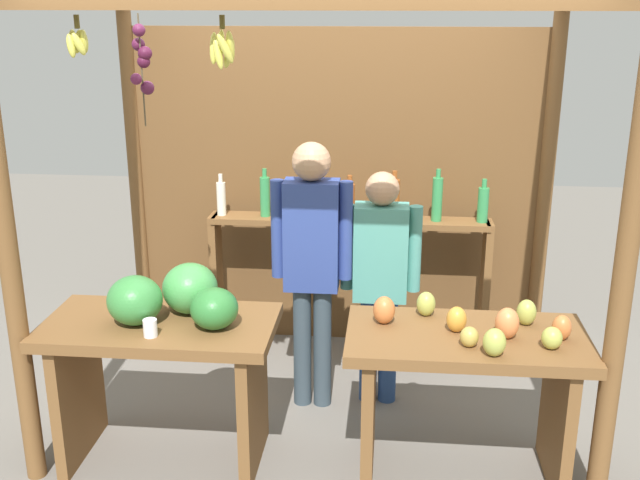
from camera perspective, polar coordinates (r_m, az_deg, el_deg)
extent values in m
plane|color=slate|center=(4.90, 0.22, -11.95)|extent=(12.00, 12.00, 0.00)
cylinder|color=brown|center=(3.96, -22.45, -0.95)|extent=(0.10, 0.10, 2.50)
cylinder|color=brown|center=(3.66, 21.95, -2.38)|extent=(0.10, 0.10, 2.50)
cylinder|color=brown|center=(5.61, -13.76, 5.15)|extent=(0.10, 0.10, 2.50)
cylinder|color=brown|center=(5.40, 16.70, 4.43)|extent=(0.10, 0.10, 2.50)
cube|color=brown|center=(5.36, 1.19, 3.71)|extent=(2.89, 0.04, 2.25)
cylinder|color=brown|center=(3.63, -17.87, 15.40)|extent=(0.02, 0.02, 0.06)
ellipsoid|color=#D1CC4C|center=(3.63, -17.38, 14.10)|extent=(0.04, 0.06, 0.11)
ellipsoid|color=#D1CC4C|center=(3.65, -17.46, 14.08)|extent=(0.06, 0.04, 0.11)
ellipsoid|color=#D1CC4C|center=(3.66, -17.76, 14.06)|extent=(0.06, 0.05, 0.11)
ellipsoid|color=#D1CC4C|center=(3.64, -18.18, 14.05)|extent=(0.04, 0.07, 0.11)
ellipsoid|color=#D1CC4C|center=(3.62, -18.25, 13.74)|extent=(0.05, 0.05, 0.11)
ellipsoid|color=#D1CC4C|center=(3.60, -17.73, 13.89)|extent=(0.08, 0.05, 0.12)
cylinder|color=brown|center=(3.45, -7.39, 15.99)|extent=(0.02, 0.02, 0.06)
ellipsoid|color=#D1CC4C|center=(3.44, -6.78, 14.31)|extent=(0.04, 0.07, 0.15)
ellipsoid|color=#D1CC4C|center=(3.48, -6.86, 13.76)|extent=(0.08, 0.07, 0.15)
ellipsoid|color=#D1CC4C|center=(3.48, -7.55, 14.32)|extent=(0.06, 0.05, 0.15)
ellipsoid|color=#D1CC4C|center=(3.47, -8.01, 14.12)|extent=(0.04, 0.06, 0.14)
ellipsoid|color=#D1CC4C|center=(3.43, -7.68, 13.76)|extent=(0.06, 0.06, 0.15)
ellipsoid|color=#D1CC4C|center=(3.41, -7.17, 14.11)|extent=(0.09, 0.06, 0.15)
cylinder|color=#4C422D|center=(3.95, -13.29, 12.32)|extent=(0.01, 0.01, 0.55)
sphere|color=#511938|center=(3.92, -13.50, 15.13)|extent=(0.06, 0.06, 0.06)
sphere|color=#511938|center=(3.97, -13.54, 14.15)|extent=(0.07, 0.07, 0.07)
sphere|color=#47142D|center=(3.94, -13.06, 13.54)|extent=(0.07, 0.07, 0.07)
sphere|color=#47142D|center=(3.95, -13.15, 12.97)|extent=(0.06, 0.06, 0.06)
sphere|color=#601E42|center=(3.94, -13.69, 11.71)|extent=(0.06, 0.06, 0.06)
sphere|color=#511938|center=(3.96, -12.88, 11.12)|extent=(0.07, 0.07, 0.07)
cube|color=brown|center=(4.07, -11.99, -6.41)|extent=(1.21, 0.64, 0.06)
cube|color=brown|center=(4.42, -17.78, -10.82)|extent=(0.06, 0.58, 0.76)
cube|color=brown|center=(4.14, -5.06, -11.95)|extent=(0.06, 0.58, 0.76)
ellipsoid|color=#2D7533|center=(3.90, -7.98, -5.14)|extent=(0.34, 0.34, 0.21)
ellipsoid|color=#429347|center=(4.10, -9.76, -3.61)|extent=(0.41, 0.41, 0.27)
ellipsoid|color=#38843D|center=(4.02, -13.79, -4.44)|extent=(0.35, 0.35, 0.26)
cylinder|color=white|center=(3.88, -12.68, -6.49)|extent=(0.07, 0.07, 0.09)
cube|color=brown|center=(3.92, 11.00, -7.37)|extent=(1.21, 0.64, 0.06)
cube|color=brown|center=(4.09, 3.70, -12.39)|extent=(0.06, 0.58, 0.76)
cube|color=brown|center=(4.18, 17.46, -12.51)|extent=(0.06, 0.58, 0.76)
ellipsoid|color=#E07F47|center=(3.87, 13.92, -6.10)|extent=(0.16, 0.16, 0.16)
ellipsoid|color=#CC7038|center=(3.94, 4.85, -5.28)|extent=(0.15, 0.15, 0.15)
ellipsoid|color=#B79E47|center=(3.75, 11.19, -7.17)|extent=(0.11, 0.11, 0.10)
ellipsoid|color=#CC7038|center=(3.93, 17.76, -6.30)|extent=(0.11, 0.11, 0.13)
ellipsoid|color=gold|center=(3.90, 10.26, -5.90)|extent=(0.14, 0.14, 0.13)
ellipsoid|color=#A8B24C|center=(4.06, 8.00, -4.79)|extent=(0.13, 0.13, 0.13)
ellipsoid|color=#A8B24C|center=(4.05, 15.30, -5.28)|extent=(0.11, 0.11, 0.14)
ellipsoid|color=#A8B24C|center=(3.68, 13.01, -7.52)|extent=(0.12, 0.12, 0.14)
ellipsoid|color=#A8B24C|center=(3.83, 17.08, -7.08)|extent=(0.10, 0.10, 0.11)
cube|color=brown|center=(5.44, -7.78, -3.16)|extent=(0.05, 0.20, 1.00)
cube|color=brown|center=(5.34, 12.30, -3.82)|extent=(0.05, 0.20, 1.00)
cube|color=brown|center=(5.15, 2.23, 1.44)|extent=(1.88, 0.22, 0.04)
cylinder|color=silver|center=(5.24, -7.45, 3.10)|extent=(0.06, 0.06, 0.23)
cylinder|color=silver|center=(5.20, -7.52, 4.63)|extent=(0.03, 0.03, 0.06)
cylinder|color=#338C4C|center=(5.17, -4.17, 3.27)|extent=(0.07, 0.07, 0.27)
cylinder|color=#338C4C|center=(5.13, -4.21, 5.06)|extent=(0.03, 0.03, 0.06)
cylinder|color=gold|center=(5.13, -1.06, 3.23)|extent=(0.07, 0.07, 0.28)
cylinder|color=gold|center=(5.09, -1.08, 5.06)|extent=(0.03, 0.03, 0.06)
cylinder|color=#994C1E|center=(5.11, 2.24, 2.94)|extent=(0.07, 0.07, 0.24)
cylinder|color=#994C1E|center=(5.08, 2.26, 4.57)|extent=(0.03, 0.03, 0.06)
cylinder|color=#994C1E|center=(5.10, 5.60, 3.04)|extent=(0.07, 0.07, 0.28)
cylinder|color=#994C1E|center=(5.06, 5.66, 4.87)|extent=(0.03, 0.03, 0.06)
cylinder|color=#338C4C|center=(5.11, 8.82, 3.04)|extent=(0.07, 0.07, 0.29)
cylinder|color=#338C4C|center=(5.06, 8.92, 4.98)|extent=(0.03, 0.03, 0.06)
cylinder|color=#338C4C|center=(5.14, 12.18, 2.59)|extent=(0.07, 0.07, 0.23)
cylinder|color=#338C4C|center=(5.11, 12.29, 4.18)|extent=(0.03, 0.03, 0.06)
cylinder|color=#35454F|center=(4.69, -1.34, -7.99)|extent=(0.11, 0.11, 0.78)
cylinder|color=#35454F|center=(4.68, 0.13, -8.05)|extent=(0.11, 0.11, 0.78)
cube|color=#2D428C|center=(4.42, -0.63, 0.35)|extent=(0.32, 0.19, 0.66)
cylinder|color=#2D428C|center=(4.44, -3.20, 0.83)|extent=(0.08, 0.08, 0.59)
cylinder|color=#2D428C|center=(4.40, 1.96, 0.69)|extent=(0.08, 0.08, 0.59)
sphere|color=tan|center=(4.31, -0.65, 5.94)|extent=(0.22, 0.22, 0.22)
cylinder|color=navy|center=(4.76, 3.68, -8.21)|extent=(0.11, 0.11, 0.69)
cylinder|color=navy|center=(4.76, 5.14, -8.26)|extent=(0.11, 0.11, 0.69)
cube|color=teal|center=(4.52, 4.60, -0.95)|extent=(0.32, 0.19, 0.58)
cylinder|color=teal|center=(4.51, 2.07, -0.52)|extent=(0.08, 0.08, 0.52)
cylinder|color=teal|center=(4.51, 7.15, -0.68)|extent=(0.08, 0.08, 0.52)
sphere|color=tan|center=(4.41, 4.73, 3.87)|extent=(0.20, 0.20, 0.20)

